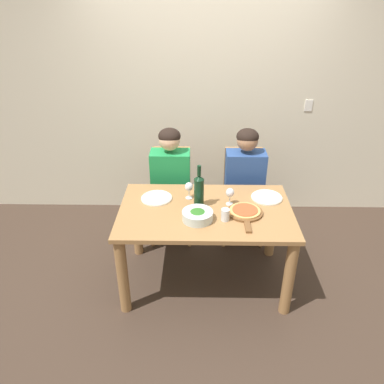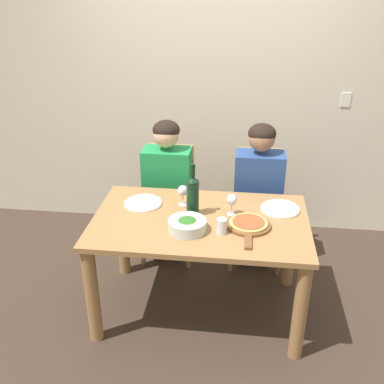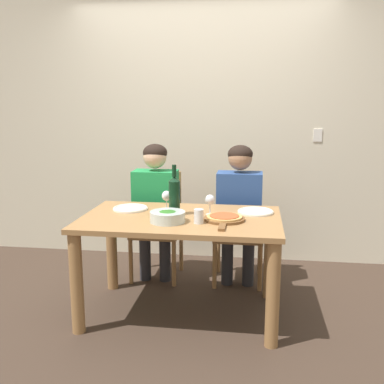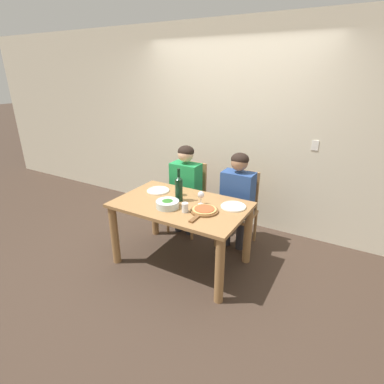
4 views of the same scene
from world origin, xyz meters
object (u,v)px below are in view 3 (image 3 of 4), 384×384
at_px(pizza_on_board, 224,218).
at_px(dinner_plate_left, 130,208).
at_px(dinner_plate_right, 256,212).
at_px(broccoli_bowl, 168,217).
at_px(chair_right, 239,225).
at_px(wine_bottle, 174,195).
at_px(person_woman, 155,200).
at_px(person_man, 239,202).
at_px(wine_glass_left, 166,197).
at_px(chair_left, 158,222).
at_px(water_tumbler, 199,216).
at_px(wine_glass_right, 210,201).

bearing_deg(pizza_on_board, dinner_plate_left, 162.78).
bearing_deg(dinner_plate_right, broccoli_bowl, -149.85).
bearing_deg(chair_right, wine_bottle, -122.58).
bearing_deg(person_woman, person_man, 0.00).
xyz_separation_m(person_man, broccoli_bowl, (-0.46, -0.80, 0.06)).
distance_m(person_man, wine_glass_left, 0.72).
xyz_separation_m(wine_bottle, wine_glass_left, (-0.08, 0.13, -0.04)).
height_order(chair_left, person_man, person_man).
distance_m(chair_left, dinner_plate_left, 0.65).
height_order(chair_left, broccoli_bowl, chair_left).
relative_size(person_man, dinner_plate_left, 4.51).
xyz_separation_m(chair_right, person_man, (0.00, -0.12, 0.23)).
distance_m(chair_right, person_man, 0.26).
height_order(person_woman, wine_glass_left, person_woman).
bearing_deg(wine_glass_left, broccoli_bowl, -77.52).
distance_m(chair_right, person_woman, 0.77).
height_order(chair_left, dinner_plate_left, chair_left).
height_order(chair_right, person_woman, person_woman).
xyz_separation_m(wine_bottle, broccoli_bowl, (-0.01, -0.21, -0.11)).
height_order(dinner_plate_left, pizza_on_board, pizza_on_board).
bearing_deg(dinner_plate_left, chair_left, 81.70).
distance_m(wine_bottle, water_tumbler, 0.31).
xyz_separation_m(wine_glass_right, water_tumbler, (-0.05, -0.24, -0.06)).
xyz_separation_m(chair_right, water_tumbler, (-0.24, -0.92, 0.30)).
bearing_deg(water_tumbler, dinner_plate_right, 42.69).
xyz_separation_m(chair_right, pizza_on_board, (-0.08, -0.82, 0.27)).
xyz_separation_m(dinner_plate_left, pizza_on_board, (0.74, -0.23, 0.01)).
xyz_separation_m(person_woman, wine_bottle, (0.28, -0.59, 0.17)).
bearing_deg(person_woman, water_tumbler, -58.95).
bearing_deg(chair_left, person_woman, -90.00).
relative_size(broccoli_bowl, wine_glass_left, 1.61).
bearing_deg(broccoli_bowl, water_tumbler, -1.23).
height_order(chair_left, dinner_plate_right, chair_left).
relative_size(chair_left, wine_glass_right, 6.23).
distance_m(broccoli_bowl, wine_glass_right, 0.37).
relative_size(person_man, wine_glass_left, 7.99).
distance_m(chair_left, pizza_on_board, 1.08).
bearing_deg(broccoli_bowl, pizza_on_board, 13.54).
relative_size(chair_left, wine_bottle, 2.54).
bearing_deg(chair_right, person_woman, -171.01).
relative_size(dinner_plate_left, wine_glass_left, 1.77).
xyz_separation_m(dinner_plate_left, wine_glass_left, (0.28, 0.02, 0.10)).
height_order(chair_left, water_tumbler, chair_left).
bearing_deg(wine_glass_right, pizza_on_board, -52.04).
xyz_separation_m(chair_left, broccoli_bowl, (0.27, -0.92, 0.29)).
height_order(wine_bottle, wine_glass_left, wine_bottle).
distance_m(person_woman, person_man, 0.73).
bearing_deg(wine_glass_right, chair_right, 74.09).
relative_size(person_woman, water_tumbler, 12.22).
bearing_deg(person_man, dinner_plate_right, -72.98).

